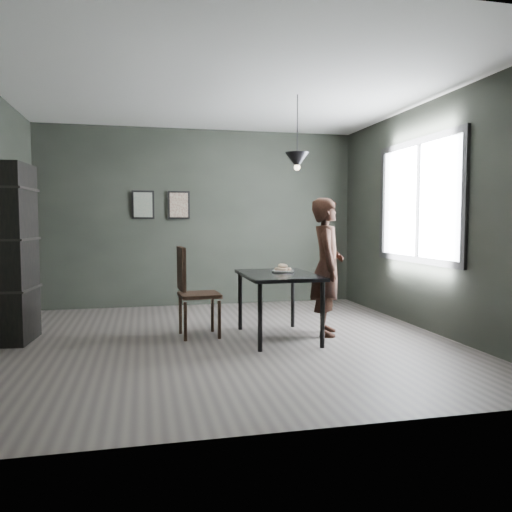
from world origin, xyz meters
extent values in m
plane|color=#3B3633|center=(0.00, 0.00, 0.00)|extent=(5.00, 5.00, 0.00)
cube|color=black|center=(0.00, 2.50, 1.40)|extent=(5.00, 0.10, 2.80)
cube|color=silver|center=(0.00, 0.00, 2.80)|extent=(5.00, 5.00, 0.02)
cube|color=white|center=(2.48, 0.20, 1.60)|extent=(0.02, 1.80, 1.40)
cube|color=black|center=(2.47, 0.20, 1.60)|extent=(0.04, 1.96, 1.56)
cube|color=black|center=(0.60, 0.00, 0.73)|extent=(0.80, 1.20, 0.04)
cylinder|color=black|center=(0.26, -0.54, 0.35)|extent=(0.05, 0.05, 0.71)
cylinder|color=black|center=(0.94, -0.54, 0.35)|extent=(0.05, 0.05, 0.71)
cylinder|color=black|center=(0.26, 0.54, 0.35)|extent=(0.05, 0.05, 0.71)
cylinder|color=black|center=(0.94, 0.54, 0.35)|extent=(0.05, 0.05, 0.71)
cylinder|color=white|center=(0.69, 0.12, 0.76)|extent=(0.23, 0.23, 0.01)
torus|color=beige|center=(0.74, 0.13, 0.78)|extent=(0.12, 0.12, 0.04)
torus|color=beige|center=(0.66, 0.16, 0.78)|extent=(0.12, 0.12, 0.04)
torus|color=beige|center=(0.67, 0.08, 0.78)|extent=(0.12, 0.12, 0.04)
torus|color=beige|center=(0.69, 0.12, 0.82)|extent=(0.17, 0.17, 0.06)
imported|color=black|center=(1.21, 0.05, 0.81)|extent=(0.55, 0.68, 1.62)
cube|color=black|center=(-0.28, 0.29, 0.49)|extent=(0.48, 0.48, 0.04)
cube|color=black|center=(-0.48, 0.28, 0.80)|extent=(0.07, 0.46, 0.50)
cylinder|color=black|center=(-0.46, 0.08, 0.22)|extent=(0.04, 0.04, 0.44)
cylinder|color=black|center=(-0.07, 0.11, 0.22)|extent=(0.04, 0.04, 0.44)
cylinder|color=black|center=(-0.48, 0.47, 0.22)|extent=(0.04, 0.04, 0.44)
cylinder|color=black|center=(-0.09, 0.50, 0.22)|extent=(0.04, 0.04, 0.44)
cube|color=black|center=(-2.32, 0.49, 0.99)|extent=(0.43, 0.69, 1.98)
cylinder|color=black|center=(0.85, 0.10, 2.42)|extent=(0.01, 0.01, 0.75)
cone|color=black|center=(0.85, 0.10, 2.05)|extent=(0.28, 0.28, 0.18)
sphere|color=#FFE0B2|center=(0.85, 0.10, 1.97)|extent=(0.07, 0.07, 0.07)
cube|color=black|center=(-0.90, 2.47, 1.60)|extent=(0.34, 0.03, 0.44)
cube|color=#445F52|center=(-0.90, 2.45, 1.60)|extent=(0.28, 0.01, 0.38)
cube|color=black|center=(-0.35, 2.47, 1.60)|extent=(0.34, 0.03, 0.44)
cube|color=brown|center=(-0.35, 2.45, 1.60)|extent=(0.28, 0.01, 0.38)
camera|label=1|loc=(-0.90, -5.48, 1.35)|focal=35.00mm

